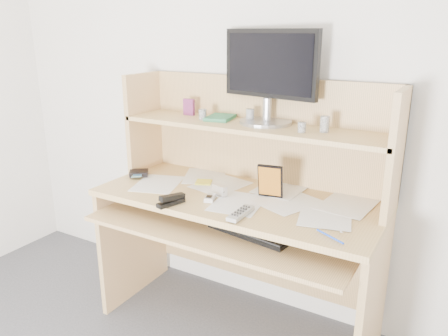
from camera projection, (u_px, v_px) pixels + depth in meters
The scene contains 19 objects.
back_wall at pixel (267, 86), 2.25m from camera, with size 3.60×0.04×2.50m, color white.
desk at pixel (244, 201), 2.22m from camera, with size 1.40×0.70×1.30m.
paper_clutter at pixel (237, 196), 2.13m from camera, with size 1.32×0.54×0.01m, color white.
keyboard at pixel (251, 231), 1.96m from camera, with size 0.41×0.20×0.03m.
tv_remote at pixel (241, 213), 1.90m from camera, with size 0.05×0.17×0.02m, color #A1A19C.
flip_phone at pixel (210, 197), 2.08m from camera, with size 0.04×0.08×0.02m, color silver.
stapler at pixel (171, 200), 2.02m from camera, with size 0.04×0.14×0.04m, color black.
wallet at pixel (139, 173), 2.42m from camera, with size 0.10×0.08×0.03m, color black.
sticky_note_pad at pixel (204, 182), 2.31m from camera, with size 0.08×0.08×0.01m, color yellow.
digital_camera at pixel (220, 190), 2.13m from camera, with size 0.08×0.03×0.05m, color silver.
game_case at pixel (270, 181), 2.07m from camera, with size 0.12×0.01×0.17m, color black.
blue_pen at pixel (330, 236), 1.69m from camera, with size 0.01×0.01×0.14m, color blue.
card_box at pixel (189, 107), 2.38m from camera, with size 0.06×0.02×0.09m, color maroon.
shelf_book at pixel (220, 118), 2.28m from camera, with size 0.12×0.17×0.02m, color #338055.
chip_stack_a at pixel (203, 114), 2.27m from camera, with size 0.04×0.04×0.05m, color black.
chip_stack_b at pixel (250, 116), 2.20m from camera, with size 0.04×0.04×0.07m, color silver.
chip_stack_c at pixel (302, 127), 1.98m from camera, with size 0.04×0.04×0.05m, color black.
chip_stack_d at pixel (325, 124), 1.98m from camera, with size 0.04×0.04×0.07m, color white.
monitor at pixel (269, 74), 2.13m from camera, with size 0.52×0.26×0.45m.
Camera 1 is at (0.94, -0.28, 1.52)m, focal length 35.00 mm.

